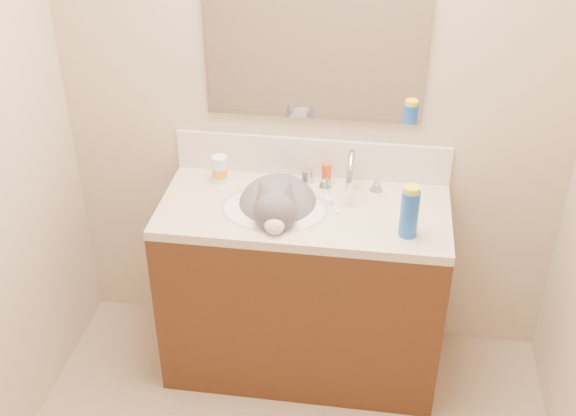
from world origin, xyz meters
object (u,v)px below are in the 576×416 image
(faucet, at_px, (351,175))
(amber_bottle, at_px, (326,174))
(basin, at_px, (274,223))
(spray_can, at_px, (409,214))
(vanity_cabinet, at_px, (303,292))
(silver_jar, at_px, (307,175))
(cat, at_px, (278,208))
(pill_bottle, at_px, (220,169))

(faucet, xyz_separation_m, amber_bottle, (-0.11, 0.06, -0.03))
(basin, bearing_deg, spray_can, -11.83)
(vanity_cabinet, distance_m, amber_bottle, 0.54)
(silver_jar, bearing_deg, spray_can, -39.05)
(vanity_cabinet, xyz_separation_m, amber_bottle, (0.07, 0.20, 0.50))
(silver_jar, bearing_deg, basin, -114.16)
(vanity_cabinet, distance_m, cat, 0.45)
(silver_jar, xyz_separation_m, spray_can, (0.43, -0.35, 0.07))
(silver_jar, bearing_deg, cat, -114.32)
(vanity_cabinet, relative_size, spray_can, 6.16)
(amber_bottle, xyz_separation_m, spray_can, (0.35, -0.34, 0.05))
(cat, bearing_deg, amber_bottle, 42.04)
(silver_jar, bearing_deg, faucet, -20.49)
(basin, xyz_separation_m, silver_jar, (0.11, 0.24, 0.10))
(vanity_cabinet, height_order, spray_can, spray_can)
(vanity_cabinet, relative_size, amber_bottle, 11.73)
(pill_bottle, xyz_separation_m, amber_bottle, (0.46, 0.04, -0.01))
(faucet, relative_size, silver_jar, 4.78)
(pill_bottle, bearing_deg, cat, -29.31)
(basin, xyz_separation_m, faucet, (0.30, 0.17, 0.16))
(faucet, height_order, pill_bottle, faucet)
(spray_can, bearing_deg, amber_bottle, 135.84)
(vanity_cabinet, relative_size, cat, 2.47)
(faucet, bearing_deg, cat, -153.95)
(spray_can, bearing_deg, cat, 165.30)
(faucet, distance_m, cat, 0.34)
(faucet, relative_size, spray_can, 1.44)
(basin, distance_m, amber_bottle, 0.32)
(cat, bearing_deg, silver_jar, 59.72)
(basin, height_order, amber_bottle, amber_bottle)
(vanity_cabinet, height_order, cat, cat)
(basin, relative_size, spray_can, 2.31)
(basin, height_order, faucet, faucet)
(faucet, bearing_deg, spray_can, -49.24)
(faucet, relative_size, amber_bottle, 2.74)
(faucet, distance_m, silver_jar, 0.21)
(spray_can, bearing_deg, silver_jar, 140.95)
(faucet, xyz_separation_m, cat, (-0.29, -0.14, -0.10))
(faucet, height_order, amber_bottle, faucet)
(amber_bottle, bearing_deg, cat, -132.01)
(faucet, bearing_deg, amber_bottle, 151.22)
(pill_bottle, height_order, spray_can, spray_can)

